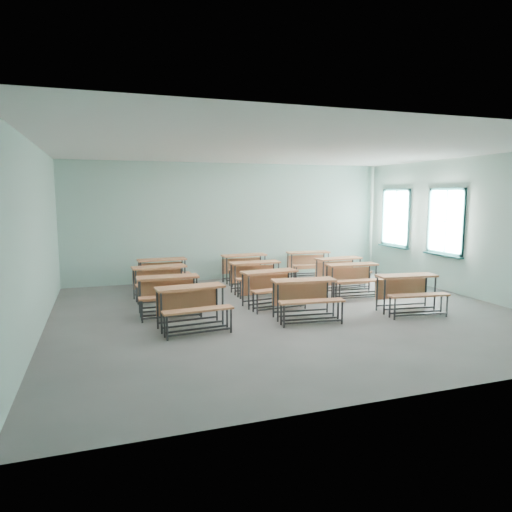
% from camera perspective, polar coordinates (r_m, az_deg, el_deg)
% --- Properties ---
extents(room, '(9.04, 8.04, 3.24)m').
position_cam_1_polar(room, '(9.00, 4.51, 2.95)').
color(room, slate).
rests_on(room, ground).
extents(desk_unit_r0c0, '(1.26, 0.90, 0.75)m').
position_cam_1_polar(desk_unit_r0c0, '(8.03, -8.01, -5.60)').
color(desk_unit_r0c0, '#B96B43').
rests_on(desk_unit_r0c0, ground).
extents(desk_unit_r0c1, '(1.28, 0.93, 0.75)m').
position_cam_1_polar(desk_unit_r0c1, '(8.63, 6.19, -4.64)').
color(desk_unit_r0c1, '#B96B43').
rests_on(desk_unit_r0c1, ground).
extents(desk_unit_r0c2, '(1.28, 0.94, 0.75)m').
position_cam_1_polar(desk_unit_r0c2, '(9.57, 18.57, -3.78)').
color(desk_unit_r0c2, '#B96B43').
rests_on(desk_unit_r0c2, ground).
extents(desk_unit_r1c0, '(1.21, 0.82, 0.75)m').
position_cam_1_polar(desk_unit_r1c0, '(9.09, -10.85, -4.11)').
color(desk_unit_r1c0, '#B96B43').
rests_on(desk_unit_r1c0, ground).
extents(desk_unit_r1c1, '(1.27, 0.92, 0.75)m').
position_cam_1_polar(desk_unit_r1c1, '(9.57, 1.97, -3.39)').
color(desk_unit_r1c1, '#B96B43').
rests_on(desk_unit_r1c1, ground).
extents(desk_unit_r1c2, '(1.26, 0.90, 0.75)m').
position_cam_1_polar(desk_unit_r1c2, '(10.77, 12.09, -2.32)').
color(desk_unit_r1c2, '#B96B43').
rests_on(desk_unit_r1c2, ground).
extents(desk_unit_r2c0, '(1.26, 0.90, 0.75)m').
position_cam_1_polar(desk_unit_r2c0, '(10.42, -11.86, -2.65)').
color(desk_unit_r2c0, '#B96B43').
rests_on(desk_unit_r2c0, ground).
extents(desk_unit_r2c1, '(1.20, 0.81, 0.75)m').
position_cam_1_polar(desk_unit_r2c1, '(10.86, 0.06, -2.07)').
color(desk_unit_r2c1, '#B96B43').
rests_on(desk_unit_r2c1, ground).
extents(desk_unit_r2c2, '(1.26, 0.89, 0.75)m').
position_cam_1_polar(desk_unit_r2c2, '(11.74, 10.56, -1.46)').
color(desk_unit_r2c2, '#B96B43').
rests_on(desk_unit_r2c2, ground).
extents(desk_unit_r3c0, '(1.23, 0.86, 0.75)m').
position_cam_1_polar(desk_unit_r3c0, '(11.59, -11.56, -1.60)').
color(desk_unit_r3c0, '#B96B43').
rests_on(desk_unit_r3c0, ground).
extents(desk_unit_r3c1, '(1.25, 0.88, 0.75)m').
position_cam_1_polar(desk_unit_r3c1, '(12.19, -1.32, -1.00)').
color(desk_unit_r3c1, '#B96B43').
rests_on(desk_unit_r3c1, ground).
extents(desk_unit_r3c2, '(1.25, 0.89, 0.75)m').
position_cam_1_polar(desk_unit_r3c2, '(12.88, 6.70, -0.59)').
color(desk_unit_r3c2, '#B96B43').
rests_on(desk_unit_r3c2, ground).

